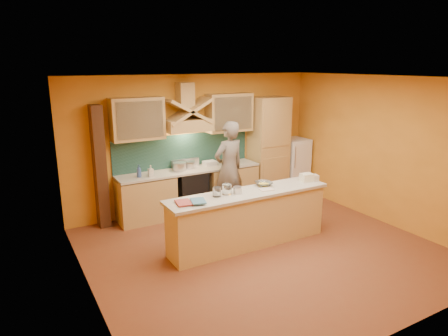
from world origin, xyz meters
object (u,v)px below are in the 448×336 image
person (229,168)px  stove (190,191)px  fridge (293,166)px  mixing_bowl (264,184)px  kitchen_scale (237,191)px

person → stove: bearing=-45.4°
fridge → person: size_ratio=0.68×
fridge → mixing_bowl: bearing=-140.2°
person → mixing_bowl: 1.28m
stove → person: bearing=-35.7°
stove → person: person is taller
fridge → kitchen_scale: bearing=-145.3°
kitchen_scale → fridge: bearing=44.7°
fridge → kitchen_scale: (-2.71, -1.88, 0.34)m
kitchen_scale → stove: bearing=99.8°
person → kitchen_scale: person is taller
person → kitchen_scale: (-0.66, -1.41, 0.03)m
mixing_bowl → stove: bearing=109.2°
stove → mixing_bowl: size_ratio=3.12×
person → mixing_bowl: (-0.04, -1.28, 0.02)m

